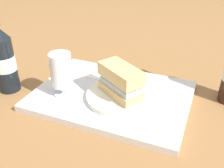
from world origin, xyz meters
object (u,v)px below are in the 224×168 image
Objects in this scene: plate at (120,96)px; sandwich at (120,80)px; beer_glass at (61,73)px; beer_bottle at (3,59)px.

plate is 0.05m from sandwich.
sandwich is 1.15× the size of beer_glass.
beer_glass is (0.16, 0.04, 0.06)m from plate.
beer_glass reaches higher than sandwich.
sandwich is 0.16m from beer_glass.
beer_bottle is (0.19, 0.01, 0.01)m from beer_glass.
sandwich is at bearing -32.12° from plate.
beer_bottle is at bearing 8.57° from plate.
sandwich is at bearing -165.48° from beer_glass.
beer_bottle is at bearing 4.08° from beer_glass.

